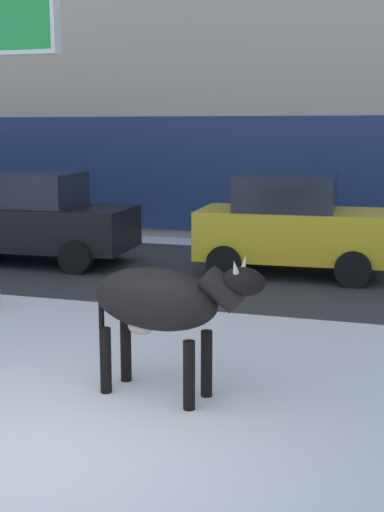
% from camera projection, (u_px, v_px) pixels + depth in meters
% --- Properties ---
extents(ground_plane, '(120.00, 120.00, 0.00)m').
position_uv_depth(ground_plane, '(46.00, 450.00, 6.01)').
color(ground_plane, white).
extents(road_strip, '(60.00, 5.60, 0.01)m').
position_uv_depth(road_strip, '(246.00, 274.00, 13.21)').
color(road_strip, '#333338').
rests_on(road_strip, ground).
extents(cow_black, '(1.93, 0.83, 1.54)m').
position_uv_depth(cow_black, '(161.00, 302.00, 7.07)').
color(cow_black, black).
rests_on(cow_black, ground).
extents(car_black_sedan, '(4.29, 2.16, 1.84)m').
position_uv_depth(car_black_sedan, '(30.00, 218.00, 14.24)').
color(car_black_sedan, black).
rests_on(car_black_sedan, ground).
extents(car_yellow_hatchback, '(3.59, 2.07, 1.86)m').
position_uv_depth(car_yellow_hatchback, '(291.00, 226.00, 13.06)').
color(car_yellow_hatchback, gold).
rests_on(car_yellow_hatchback, ground).
extents(pedestrian_near_billboard, '(0.36, 0.24, 1.73)m').
position_uv_depth(pedestrian_near_billboard, '(257.00, 211.00, 15.73)').
color(pedestrian_near_billboard, '#282833').
rests_on(pedestrian_near_billboard, ground).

